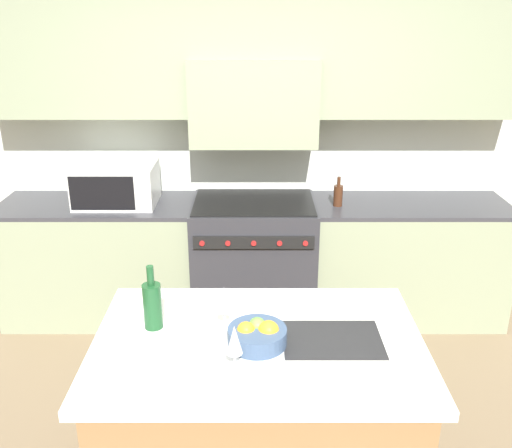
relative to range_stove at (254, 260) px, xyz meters
name	(u,v)px	position (x,y,z in m)	size (l,w,h in m)	color
back_cabinetry	(254,105)	(0.00, 0.27, 1.13)	(10.00, 0.46, 2.70)	silver
back_counter	(254,260)	(0.00, 0.02, -0.01)	(3.78, 0.62, 0.93)	gray
range_stove	(254,260)	(0.00, 0.00, 0.00)	(0.91, 0.70, 0.95)	#2D2D33
microwave	(117,184)	(-1.01, 0.02, 0.60)	(0.58, 0.42, 0.29)	silver
kitchen_island	(259,424)	(0.03, -1.81, -0.01)	(1.45, 0.96, 0.93)	olive
wine_bottle	(153,304)	(-0.45, -1.70, 0.57)	(0.08, 0.08, 0.31)	#194723
wine_glass_near	(235,341)	(-0.07, -2.05, 0.60)	(0.06, 0.06, 0.21)	white
wine_glass_far	(225,300)	(-0.13, -1.72, 0.60)	(0.06, 0.06, 0.21)	white
fruit_bowl	(258,334)	(0.02, -1.84, 0.50)	(0.26, 0.26, 0.11)	#384C6B
oil_bottle_on_counter	(339,195)	(0.61, -0.03, 0.53)	(0.07, 0.07, 0.22)	#422314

